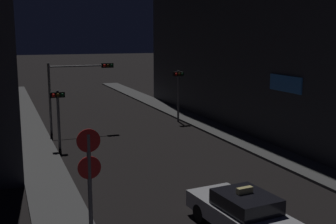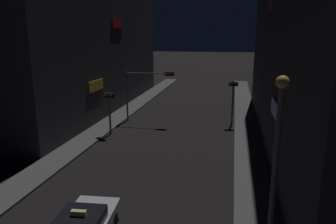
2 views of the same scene
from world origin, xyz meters
name	(u,v)px [view 1 (image 1 of 2)]	position (x,y,z in m)	size (l,w,h in m)	color
sidewalk_left	(32,135)	(-6.01, 26.13, 0.07)	(2.04, 56.26, 0.13)	#4C4C4C
sidewalk_right	(199,122)	(6.01, 26.13, 0.07)	(2.04, 56.26, 0.13)	#4C4C4C
taxi	(243,213)	(-0.55, 9.01, 0.74)	(2.18, 4.59, 1.62)	#B7B7BC
traffic_light_overhead	(76,81)	(-2.96, 26.53, 3.46)	(4.42, 0.42, 4.70)	slate
traffic_light_left_kerb	(58,107)	(-4.74, 22.31, 2.46)	(0.80, 0.42, 3.41)	slate
traffic_light_right_kerb	(178,85)	(4.74, 27.14, 2.78)	(0.80, 0.42, 3.90)	slate
sign_pole_left	(90,199)	(-5.91, 7.12, 2.67)	(0.55, 0.10, 4.24)	slate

